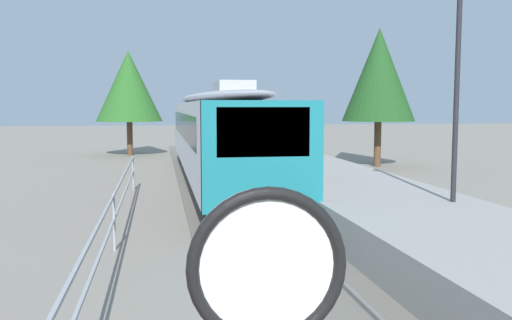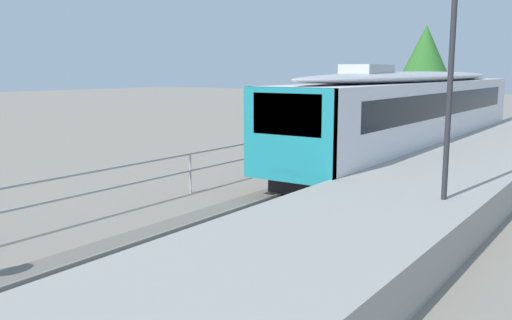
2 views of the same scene
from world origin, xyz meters
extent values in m
plane|color=gray|center=(-3.00, 22.00, 0.00)|extent=(160.00, 160.00, 0.00)
cube|color=#6B665B|center=(0.00, 22.00, 0.03)|extent=(3.20, 60.00, 0.06)
cube|color=slate|center=(-0.72, 22.00, 0.10)|extent=(0.08, 60.00, 0.08)
cube|color=slate|center=(0.72, 22.00, 0.10)|extent=(0.08, 60.00, 0.08)
cube|color=silver|center=(0.00, 31.49, 1.96)|extent=(2.80, 20.63, 2.55)
cube|color=#19757F|center=(0.00, 21.27, 1.96)|extent=(2.80, 0.24, 2.55)
cube|color=black|center=(0.00, 21.19, 2.53)|extent=(2.13, 0.08, 1.12)
cube|color=black|center=(0.00, 31.49, 2.37)|extent=(2.82, 17.33, 0.92)
ellipsoid|color=#A8AAAF|center=(0.00, 31.49, 3.42)|extent=(2.69, 19.81, 0.44)
cube|color=#A8AAAF|center=(0.00, 26.33, 3.70)|extent=(1.10, 2.20, 0.36)
cube|color=#EAE5C6|center=(0.00, 21.20, 0.97)|extent=(1.00, 0.10, 0.20)
cube|color=black|center=(0.00, 23.57, 0.42)|extent=(2.24, 3.20, 0.55)
cube|color=black|center=(0.00, 39.40, 0.42)|extent=(2.24, 3.20, 0.55)
cube|color=#999691|center=(3.25, 22.00, 0.45)|extent=(3.90, 60.00, 0.90)
cylinder|color=#232328|center=(4.37, 20.65, 3.20)|extent=(0.12, 0.12, 4.60)
cylinder|color=#9EA0A5|center=(-3.30, 21.00, 0.62)|extent=(0.06, 0.06, 1.25)
cylinder|color=#9EA0A5|center=(-3.30, 30.00, 0.62)|extent=(0.06, 0.06, 1.25)
cylinder|color=brown|center=(-4.16, 45.03, 1.09)|extent=(0.36, 0.36, 2.17)
cone|color=#286023|center=(-4.16, 45.03, 4.38)|extent=(4.15, 4.15, 4.43)
camera|label=1|loc=(-2.31, 8.90, 3.10)|focal=39.02mm
camera|label=2|loc=(7.76, 8.61, 3.68)|focal=38.92mm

